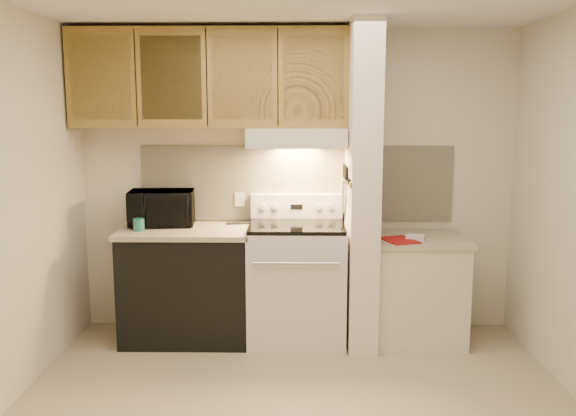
{
  "coord_description": "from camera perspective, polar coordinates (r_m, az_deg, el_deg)",
  "views": [
    {
      "loc": [
        0.0,
        -3.58,
        1.84
      ],
      "look_at": [
        -0.06,
        0.75,
        1.14
      ],
      "focal_mm": 38.0,
      "sensor_mm": 36.0,
      "label": 1
    }
  ],
  "objects": [
    {
      "name": "cab_door_c",
      "position": [
        4.77,
        -4.3,
        12.06
      ],
      "size": [
        0.46,
        0.01,
        0.63
      ],
      "primitive_type": "cube",
      "color": "olive",
      "rests_on": "upper_cabinets"
    },
    {
      "name": "knife_handle_c",
      "position": [
        4.71,
        5.4,
        3.37
      ],
      "size": [
        0.02,
        0.02,
        0.1
      ],
      "primitive_type": "cylinder",
      "color": "black",
      "rests_on": "knife_strip"
    },
    {
      "name": "range_display",
      "position": [
        5.04,
        0.81,
        0.12
      ],
      "size": [
        0.1,
        0.01,
        0.04
      ],
      "primitive_type": "cube",
      "color": "black",
      "rests_on": "range_backguard"
    },
    {
      "name": "knife_blade_a",
      "position": [
        4.58,
        5.52,
        1.31
      ],
      "size": [
        0.01,
        0.03,
        0.16
      ],
      "primitive_type": "cube",
      "color": "silver",
      "rests_on": "knife_strip"
    },
    {
      "name": "cab_gap_a",
      "position": [
        4.91,
        -14.05,
        11.73
      ],
      "size": [
        0.01,
        0.01,
        0.73
      ],
      "primitive_type": "cube",
      "color": "black",
      "rests_on": "upper_cabinets"
    },
    {
      "name": "knife_blade_e",
      "position": [
        4.9,
        5.21,
        1.72
      ],
      "size": [
        0.01,
        0.04,
        0.18
      ],
      "primitive_type": "cube",
      "color": "silver",
      "rests_on": "knife_strip"
    },
    {
      "name": "backsplash",
      "position": [
        5.1,
        0.81,
        2.33
      ],
      "size": [
        2.6,
        0.02,
        0.63
      ],
      "primitive_type": "cube",
      "color": "beige",
      "rests_on": "wall_back"
    },
    {
      "name": "cab_door_a",
      "position": [
        4.99,
        -17.14,
        11.56
      ],
      "size": [
        0.46,
        0.01,
        0.63
      ],
      "primitive_type": "cube",
      "color": "olive",
      "rests_on": "upper_cabinets"
    },
    {
      "name": "right_countertop",
      "position": [
        4.93,
        12.16,
        -2.89
      ],
      "size": [
        0.74,
        0.64,
        0.04
      ],
      "primitive_type": "cube",
      "color": "#B4AA8B",
      "rests_on": "right_cab_base"
    },
    {
      "name": "oven_mitt",
      "position": [
        4.96,
        5.18,
        1.13
      ],
      "size": [
        0.03,
        0.11,
        0.26
      ],
      "primitive_type": "cube",
      "color": "gray",
      "rests_on": "partition_pillar"
    },
    {
      "name": "outlet",
      "position": [
        5.13,
        -4.56,
        0.82
      ],
      "size": [
        0.08,
        0.01,
        0.12
      ],
      "primitive_type": "cube",
      "color": "beige",
      "rests_on": "backsplash"
    },
    {
      "name": "teal_jar",
      "position": [
        4.89,
        -13.78,
        -1.52
      ],
      "size": [
        0.1,
        0.1,
        0.1
      ],
      "primitive_type": "cylinder",
      "rotation": [
        0.0,
        0.0,
        0.11
      ],
      "color": "#22715F",
      "rests_on": "left_countertop"
    },
    {
      "name": "right_cab_base",
      "position": [
        5.04,
        11.99,
        -7.62
      ],
      "size": [
        0.7,
        0.6,
        0.81
      ],
      "primitive_type": "cube",
      "color": "beige",
      "rests_on": "floor"
    },
    {
      "name": "range_knob_right_outer",
      "position": [
        5.04,
        3.99,
        0.1
      ],
      "size": [
        0.05,
        0.02,
        0.05
      ],
      "primitive_type": "cylinder",
      "rotation": [
        1.57,
        0.0,
        0.0
      ],
      "color": "silver",
      "rests_on": "range_backguard"
    },
    {
      "name": "floor",
      "position": [
        4.02,
        0.75,
        -18.06
      ],
      "size": [
        3.6,
        3.6,
        0.0
      ],
      "primitive_type": "plane",
      "color": "tan",
      "rests_on": "ground"
    },
    {
      "name": "cab_gap_b",
      "position": [
        4.8,
        -7.61,
        11.98
      ],
      "size": [
        0.01,
        0.01,
        0.73
      ],
      "primitive_type": "cube",
      "color": "black",
      "rests_on": "upper_cabinets"
    },
    {
      "name": "knife_handle_a",
      "position": [
        4.56,
        5.55,
        3.18
      ],
      "size": [
        0.02,
        0.02,
        0.1
      ],
      "primitive_type": "cylinder",
      "color": "black",
      "rests_on": "knife_strip"
    },
    {
      "name": "red_folder",
      "position": [
        4.75,
        10.39,
        -2.98
      ],
      "size": [
        0.31,
        0.35,
        0.01
      ],
      "primitive_type": "cube",
      "rotation": [
        0.0,
        0.0,
        0.34
      ],
      "color": "#A91412",
      "rests_on": "right_countertop"
    },
    {
      "name": "range_backguard",
      "position": [
        5.08,
        0.81,
        0.19
      ],
      "size": [
        0.76,
        0.08,
        0.2
      ],
      "primitive_type": "cube",
      "color": "silver",
      "rests_on": "range_body"
    },
    {
      "name": "cab_gap_c",
      "position": [
        4.75,
        -0.95,
        12.09
      ],
      "size": [
        0.01,
        0.01,
        0.73
      ],
      "primitive_type": "cube",
      "color": "black",
      "rests_on": "upper_cabinets"
    },
    {
      "name": "upper_cabinets",
      "position": [
        4.96,
        -7.34,
        11.9
      ],
      "size": [
        2.18,
        0.33,
        0.77
      ],
      "primitive_type": "cube",
      "color": "olive",
      "rests_on": "wall_back"
    },
    {
      "name": "cooktop",
      "position": [
        4.82,
        0.8,
        -1.68
      ],
      "size": [
        0.74,
        0.64,
        0.03
      ],
      "primitive_type": "cube",
      "color": "black",
      "rests_on": "range_body"
    },
    {
      "name": "wall_back",
      "position": [
        5.11,
        0.82,
        2.51
      ],
      "size": [
        3.6,
        2.5,
        0.02
      ],
      "primitive_type": "cube",
      "rotation": [
        1.57,
        0.0,
        0.0
      ],
      "color": "beige",
      "rests_on": "floor"
    },
    {
      "name": "range_knob_right_inner",
      "position": [
        5.04,
        2.86,
        0.11
      ],
      "size": [
        0.05,
        0.02,
        0.05
      ],
      "primitive_type": "cylinder",
      "rotation": [
        1.57,
        0.0,
        0.0
      ],
      "color": "silver",
      "rests_on": "range_backguard"
    },
    {
      "name": "oven_window",
      "position": [
        4.62,
        0.79,
        -7.74
      ],
      "size": [
        0.5,
        0.01,
        0.3
      ],
      "primitive_type": "cube",
      "color": "black",
      "rests_on": "range_body"
    },
    {
      "name": "range_knob_left_outer",
      "position": [
        5.05,
        -2.37,
        0.12
      ],
      "size": [
        0.05,
        0.02,
        0.05
      ],
      "primitive_type": "cylinder",
      "rotation": [
        1.57,
        0.0,
        0.0
      ],
      "color": "silver",
      "rests_on": "range_backguard"
    },
    {
      "name": "knife_blade_d",
      "position": [
        4.82,
        5.29,
        1.71
      ],
      "size": [
        0.01,
        0.04,
        0.16
      ],
      "primitive_type": "cube",
      "color": "silver",
      "rests_on": "knife_strip"
    },
    {
      "name": "range_knob_left_inner",
      "position": [
        5.04,
        -1.24,
        0.12
      ],
      "size": [
        0.05,
        0.02,
        0.05
      ],
      "primitive_type": "cylinder",
      "rotation": [
        1.57,
        0.0,
        0.0
      ],
      "color": "silver",
      "rests_on": "range_backguard"
    },
    {
      "name": "knife_handle_d",
      "position": [
        4.81,
        5.31,
        3.49
      ],
      "size": [
        0.02,
        0.02,
        0.1
      ],
      "primitive_type": "cylinder",
      "color": "black",
      "rests_on": "knife_strip"
    },
    {
      "name": "cab_door_d",
      "position": [
        4.75,
        2.41,
        12.08
      ],
      "size": [
        0.46,
        0.01,
        0.63
      ],
      "primitive_type": "cube",
      "color": "olive",
      "rests_on": "upper_cabinets"
    },
    {
      "name": "knife_handle_e",
      "position": [
        4.86,
        5.26,
        3.55
      ],
      "size": [
        0.02,
        0.02,
        0.1
      ],
      "primitive_type": "cylinder",
      "color": "black",
      "rests_on": "knife_strip"
    },
    {
      "name": "left_countertop",
      "position": [
        4.92,
        -9.51,
        -2.13
      ],
      "size": [
        1.04,
        0.67,
        0.04
      ],
      "primitive_type": "cube",
      "color": "#B4AA8B",
      "rests_on": "dishwasher_front"
    },
    {
      "name": "cab_door_b",
      "position": [
        4.85,
        -10.87,
        11.87
      ],
      "size": [
        0.46,
        0.01,
        0.63
      ],
      "primitive_type": "cube",
      "color": "olive",
      "rests_on": "upper_cabinets"
    },
    {
      "name": "knife_blade_c",
      "position": [
        4.74,
        5.36,
        1.33
      ],
      "size": [
        0.01,
        0.04,
        0.2
      ],
      "primitive_type": "cube",
      "color": "silver",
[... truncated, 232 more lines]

